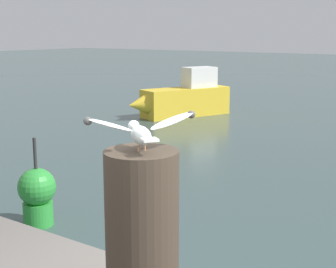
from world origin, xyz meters
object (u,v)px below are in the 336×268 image
(seagull, at_px, (141,130))
(boat_yellow, at_px, (181,99))
(mooring_post, at_px, (142,233))
(channel_buoy, at_px, (37,194))

(seagull, distance_m, boat_yellow, 14.31)
(mooring_post, height_order, boat_yellow, mooring_post)
(seagull, height_order, boat_yellow, seagull)
(mooring_post, height_order, channel_buoy, mooring_post)
(seagull, bearing_deg, channel_buoy, 146.99)
(channel_buoy, bearing_deg, mooring_post, -33.01)
(mooring_post, relative_size, boat_yellow, 0.25)
(boat_yellow, distance_m, channel_buoy, 10.04)
(mooring_post, xyz_separation_m, channel_buoy, (-4.02, 2.61, -1.26))
(seagull, height_order, channel_buoy, seagull)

